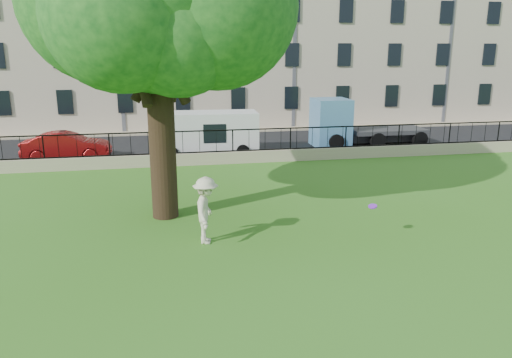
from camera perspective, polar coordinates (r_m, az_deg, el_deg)
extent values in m
plane|color=#38731B|center=(14.19, 4.47, -8.86)|extent=(120.00, 120.00, 0.00)
cube|color=tan|center=(25.35, -2.66, 2.50)|extent=(50.00, 0.40, 0.60)
cube|color=black|center=(25.28, -2.66, 3.23)|extent=(50.00, 0.05, 0.06)
cube|color=black|center=(25.09, -2.69, 5.62)|extent=(50.00, 0.05, 0.06)
cube|color=black|center=(29.97, -3.95, 3.82)|extent=(60.00, 9.00, 0.01)
cube|color=tan|center=(35.05, -5.00, 5.48)|extent=(60.00, 1.40, 0.12)
cube|color=#B5A78F|center=(40.28, -6.10, 15.85)|extent=(56.00, 10.00, 13.00)
cylinder|color=black|center=(17.07, -10.64, 3.52)|extent=(0.88, 0.88, 4.84)
sphere|color=#134A18|center=(16.11, -4.62, 19.00)|extent=(5.05, 5.05, 5.05)
imported|color=beige|center=(14.88, -5.72, -3.58)|extent=(0.99, 1.43, 2.02)
cylinder|color=purple|center=(15.45, 13.19, -3.05)|extent=(0.33, 0.33, 0.12)
imported|color=maroon|center=(27.80, -20.80, 3.53)|extent=(4.43, 1.65, 1.45)
cube|color=silver|center=(27.40, -5.70, 5.20)|extent=(5.62, 2.43, 2.32)
cube|color=#4F86B9|center=(30.77, 12.68, 6.41)|extent=(6.71, 2.47, 2.80)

